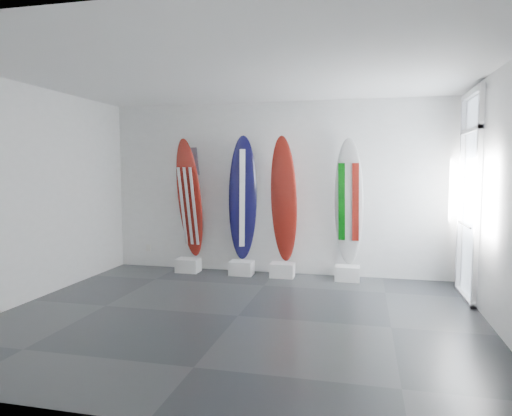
% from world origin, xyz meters
% --- Properties ---
extents(floor, '(6.00, 6.00, 0.00)m').
position_xyz_m(floor, '(0.00, 0.00, 0.00)').
color(floor, black).
rests_on(floor, ground).
extents(ceiling, '(6.00, 6.00, 0.00)m').
position_xyz_m(ceiling, '(0.00, 0.00, 3.00)').
color(ceiling, white).
rests_on(ceiling, wall_back).
extents(wall_back, '(6.00, 0.00, 6.00)m').
position_xyz_m(wall_back, '(0.00, 2.50, 1.50)').
color(wall_back, silver).
rests_on(wall_back, ground).
extents(wall_front, '(6.00, 0.00, 6.00)m').
position_xyz_m(wall_front, '(0.00, -2.50, 1.50)').
color(wall_front, silver).
rests_on(wall_front, ground).
extents(wall_left, '(0.00, 5.00, 5.00)m').
position_xyz_m(wall_left, '(-3.00, 0.00, 1.50)').
color(wall_left, silver).
rests_on(wall_left, ground).
extents(wall_right, '(0.00, 5.00, 5.00)m').
position_xyz_m(wall_right, '(3.00, 0.00, 1.50)').
color(wall_right, silver).
rests_on(wall_right, ground).
extents(display_block_usa, '(0.40, 0.30, 0.24)m').
position_xyz_m(display_block_usa, '(-1.53, 2.18, 0.12)').
color(display_block_usa, white).
rests_on(display_block_usa, floor).
extents(surfboard_usa, '(0.57, 0.53, 2.14)m').
position_xyz_m(surfboard_usa, '(-1.53, 2.28, 1.30)').
color(surfboard_usa, maroon).
rests_on(surfboard_usa, display_block_usa).
extents(display_block_navy, '(0.40, 0.30, 0.24)m').
position_xyz_m(display_block_navy, '(-0.54, 2.18, 0.12)').
color(display_block_navy, white).
rests_on(display_block_navy, floor).
extents(surfboard_navy, '(0.55, 0.42, 2.18)m').
position_xyz_m(surfboard_navy, '(-0.54, 2.28, 1.32)').
color(surfboard_navy, black).
rests_on(surfboard_navy, display_block_navy).
extents(display_block_swiss, '(0.40, 0.30, 0.24)m').
position_xyz_m(display_block_swiss, '(0.18, 2.18, 0.12)').
color(display_block_swiss, white).
rests_on(display_block_swiss, floor).
extents(surfboard_swiss, '(0.55, 0.40, 2.16)m').
position_xyz_m(surfboard_swiss, '(0.18, 2.28, 1.32)').
color(surfboard_swiss, maroon).
rests_on(surfboard_swiss, display_block_swiss).
extents(display_block_italy, '(0.40, 0.30, 0.24)m').
position_xyz_m(display_block_italy, '(1.27, 2.18, 0.12)').
color(display_block_italy, white).
rests_on(display_block_italy, floor).
extents(surfboard_italy, '(0.51, 0.33, 2.11)m').
position_xyz_m(surfboard_italy, '(1.27, 2.28, 1.29)').
color(surfboard_italy, silver).
rests_on(surfboard_italy, display_block_italy).
extents(wall_outlet, '(0.09, 0.02, 0.13)m').
position_xyz_m(wall_outlet, '(-2.45, 2.48, 0.35)').
color(wall_outlet, silver).
rests_on(wall_outlet, wall_back).
extents(glass_door, '(0.12, 1.16, 2.85)m').
position_xyz_m(glass_door, '(2.97, 1.55, 1.43)').
color(glass_door, white).
rests_on(glass_door, floor).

